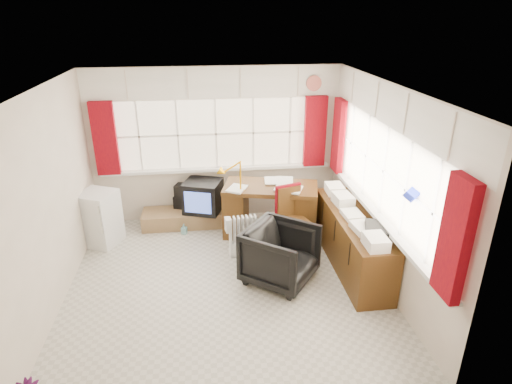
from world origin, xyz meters
TOP-DOWN VIEW (x-y plane):
  - ground at (0.00, 0.00)m, footprint 4.00×4.00m
  - room_walls at (0.00, 0.00)m, footprint 4.00×4.00m
  - window_back at (0.00, 1.94)m, footprint 3.70×0.12m
  - window_right at (1.94, 0.00)m, footprint 0.12×3.70m
  - curtains at (0.92, 0.93)m, footprint 3.83×3.83m
  - overhead_cabinets at (0.98, 0.98)m, footprint 3.98×3.98m
  - desk at (0.77, 1.24)m, footprint 1.54×1.02m
  - desk_lamp at (0.30, 1.12)m, footprint 0.19×0.17m
  - task_chair at (1.00, 0.79)m, footprint 0.51×0.53m
  - office_chair at (0.70, -0.03)m, footprint 1.16×1.15m
  - radiator at (0.29, 0.67)m, footprint 0.42×0.21m
  - credenza at (1.73, 0.20)m, footprint 0.50×2.00m
  - file_tray at (1.83, -0.34)m, footprint 0.40×0.46m
  - tv_bench at (-0.55, 1.72)m, footprint 1.40×0.50m
  - crt_tv at (-0.26, 1.69)m, footprint 0.70×0.67m
  - hifi_stack at (-0.43, 1.89)m, footprint 0.64×0.52m
  - mini_fridge at (-1.80, 1.28)m, footprint 0.65×0.65m
  - spray_bottle_a at (0.17, 0.62)m, footprint 0.14×0.14m
  - spray_bottle_b at (-0.58, 1.39)m, footprint 0.10×0.10m

SIDE VIEW (x-z plane):
  - ground at x=0.00m, z-range 0.00..0.00m
  - spray_bottle_b at x=-0.58m, z-range 0.00..0.17m
  - tv_bench at x=-0.55m, z-range 0.00..0.25m
  - spray_bottle_a at x=0.17m, z-range 0.00..0.29m
  - radiator at x=0.29m, z-range -0.06..0.55m
  - office_chair at x=0.70m, z-range 0.00..0.76m
  - credenza at x=1.73m, z-range -0.03..0.82m
  - mini_fridge at x=-1.80m, z-range 0.00..0.83m
  - hifi_stack at x=-0.43m, z-range 0.24..0.64m
  - desk at x=0.77m, z-range 0.03..0.88m
  - crt_tv at x=-0.26m, z-range 0.25..0.76m
  - task_chair at x=1.00m, z-range 0.03..1.00m
  - file_tray at x=1.83m, z-range 0.75..0.88m
  - window_back at x=0.00m, z-range -0.85..2.75m
  - window_right at x=1.94m, z-range -0.85..2.75m
  - desk_lamp at x=0.30m, z-range 0.90..1.37m
  - curtains at x=0.92m, z-range 0.88..2.03m
  - room_walls at x=0.00m, z-range -0.50..3.50m
  - overhead_cabinets at x=0.98m, z-range 2.01..2.49m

